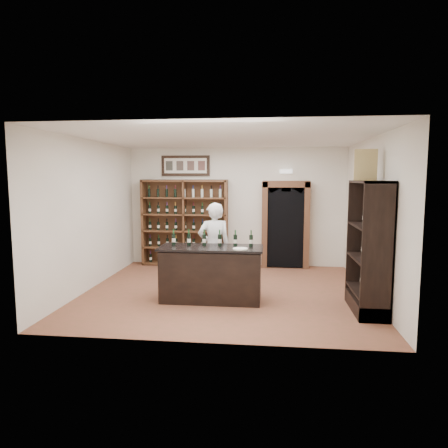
% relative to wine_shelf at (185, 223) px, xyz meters
% --- Properties ---
extents(floor, '(5.50, 5.50, 0.00)m').
position_rel_wine_shelf_xyz_m(floor, '(1.30, -2.33, -1.10)').
color(floor, brown).
rests_on(floor, ground).
extents(ceiling, '(5.50, 5.50, 0.00)m').
position_rel_wine_shelf_xyz_m(ceiling, '(1.30, -2.33, 1.90)').
color(ceiling, white).
rests_on(ceiling, wall_back).
extents(wall_back, '(5.50, 0.04, 3.00)m').
position_rel_wine_shelf_xyz_m(wall_back, '(1.30, 0.17, 0.40)').
color(wall_back, white).
rests_on(wall_back, ground).
extents(wall_left, '(0.04, 5.00, 3.00)m').
position_rel_wine_shelf_xyz_m(wall_left, '(-1.45, -2.33, 0.40)').
color(wall_left, white).
rests_on(wall_left, ground).
extents(wall_right, '(0.04, 5.00, 3.00)m').
position_rel_wine_shelf_xyz_m(wall_right, '(4.05, -2.33, 0.40)').
color(wall_right, white).
rests_on(wall_right, ground).
extents(wine_shelf, '(2.20, 0.38, 2.20)m').
position_rel_wine_shelf_xyz_m(wine_shelf, '(0.00, 0.00, 0.00)').
color(wine_shelf, brown).
rests_on(wine_shelf, ground).
extents(framed_picture, '(1.25, 0.04, 0.52)m').
position_rel_wine_shelf_xyz_m(framed_picture, '(0.00, 0.14, 1.45)').
color(framed_picture, black).
rests_on(framed_picture, wall_back).
extents(arched_doorway, '(1.17, 0.35, 2.17)m').
position_rel_wine_shelf_xyz_m(arched_doorway, '(2.55, -0.00, 0.04)').
color(arched_doorway, black).
rests_on(arched_doorway, ground).
extents(emergency_light, '(0.30, 0.10, 0.10)m').
position_rel_wine_shelf_xyz_m(emergency_light, '(2.55, 0.09, 1.30)').
color(emergency_light, white).
rests_on(emergency_light, wall_back).
extents(tasting_counter, '(1.88, 0.78, 1.00)m').
position_rel_wine_shelf_xyz_m(tasting_counter, '(1.10, -2.93, -0.61)').
color(tasting_counter, black).
rests_on(tasting_counter, ground).
extents(counter_bottle_0, '(0.07, 0.07, 0.30)m').
position_rel_wine_shelf_xyz_m(counter_bottle_0, '(0.38, -2.81, 0.01)').
color(counter_bottle_0, black).
rests_on(counter_bottle_0, tasting_counter).
extents(counter_bottle_1, '(0.07, 0.07, 0.30)m').
position_rel_wine_shelf_xyz_m(counter_bottle_1, '(0.67, -2.81, 0.01)').
color(counter_bottle_1, black).
rests_on(counter_bottle_1, tasting_counter).
extents(counter_bottle_2, '(0.07, 0.07, 0.30)m').
position_rel_wine_shelf_xyz_m(counter_bottle_2, '(0.96, -2.81, 0.01)').
color(counter_bottle_2, black).
rests_on(counter_bottle_2, tasting_counter).
extents(counter_bottle_3, '(0.07, 0.07, 0.30)m').
position_rel_wine_shelf_xyz_m(counter_bottle_3, '(1.24, -2.81, 0.01)').
color(counter_bottle_3, black).
rests_on(counter_bottle_3, tasting_counter).
extents(counter_bottle_4, '(0.07, 0.07, 0.30)m').
position_rel_wine_shelf_xyz_m(counter_bottle_4, '(1.53, -2.81, 0.01)').
color(counter_bottle_4, black).
rests_on(counter_bottle_4, tasting_counter).
extents(counter_bottle_5, '(0.07, 0.07, 0.30)m').
position_rel_wine_shelf_xyz_m(counter_bottle_5, '(1.82, -2.81, 0.01)').
color(counter_bottle_5, black).
rests_on(counter_bottle_5, tasting_counter).
extents(side_cabinet, '(0.48, 1.20, 2.20)m').
position_rel_wine_shelf_xyz_m(side_cabinet, '(3.82, -3.23, -0.35)').
color(side_cabinet, black).
rests_on(side_cabinet, ground).
extents(shopkeeper, '(0.74, 0.59, 1.76)m').
position_rel_wine_shelf_xyz_m(shopkeeper, '(1.07, -2.28, -0.22)').
color(shopkeeper, white).
rests_on(shopkeeper, ground).
extents(plate, '(0.27, 0.27, 0.02)m').
position_rel_wine_shelf_xyz_m(plate, '(1.65, -3.14, -0.09)').
color(plate, white).
rests_on(plate, tasting_counter).
extents(wine_crate, '(0.39, 0.21, 0.52)m').
position_rel_wine_shelf_xyz_m(wine_crate, '(3.75, -2.97, 1.36)').
color(wine_crate, tan).
rests_on(wine_crate, side_cabinet).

